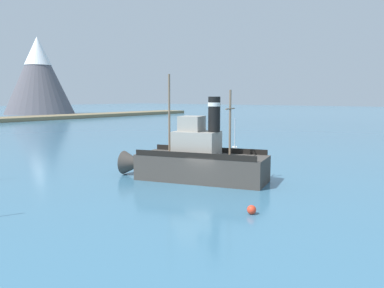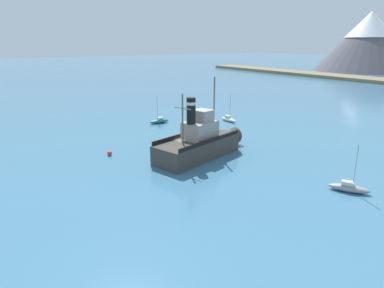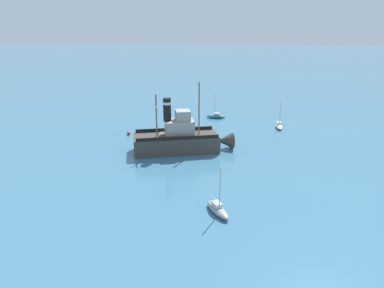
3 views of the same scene
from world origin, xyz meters
The scene contains 6 objects.
ground_plane centered at (0.00, 0.00, 0.00)m, with size 600.00×600.00×0.00m, color teal.
old_tugboat centered at (1.37, 1.84, 1.83)m, with size 7.40×14.78×9.90m.
sailboat_teal centered at (-17.91, 6.21, 0.43)m, with size 1.14×3.81×4.90m.
sailboat_white centered at (-12.16, 17.58, 0.43)m, with size 3.80×1.11×4.90m.
sailboat_grey centered at (18.30, 7.82, 0.43)m, with size 3.83×2.88×4.90m.
mooring_buoy centered at (-5.35, -7.81, 0.31)m, with size 0.62×0.62×0.62m, color red.
Camera 3 is at (47.50, 8.46, 17.09)m, focal length 32.00 mm.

